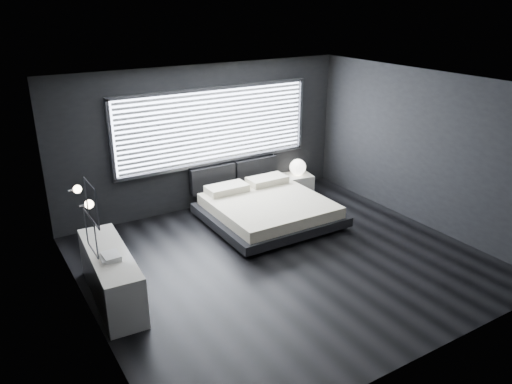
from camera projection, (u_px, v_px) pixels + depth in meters
room at (285, 179)px, 7.51m from camera, size 6.04×6.00×2.80m
window at (215, 126)px, 9.67m from camera, size 4.14×0.09×1.52m
headboard at (235, 174)px, 10.19m from camera, size 1.96×0.16×0.52m
sconce_near at (89, 204)px, 6.07m from camera, size 0.18×0.11×0.11m
sconce_far at (77, 189)px, 6.55m from camera, size 0.18×0.11×0.11m
wall_art_upper at (92, 203)px, 5.46m from camera, size 0.01×0.48×0.48m
wall_art_lower at (91, 233)px, 5.83m from camera, size 0.01×0.48×0.48m
bed at (268, 209)px, 9.30m from camera, size 2.25×2.15×0.58m
nightstand at (297, 182)px, 10.87m from camera, size 0.68×0.60×0.35m
orb_lamp at (298, 167)px, 10.74m from camera, size 0.35×0.35×0.35m
dresser at (111, 276)px, 6.88m from camera, size 0.63×1.86×0.73m
book_stack at (110, 256)px, 6.58m from camera, size 0.27×0.34×0.07m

